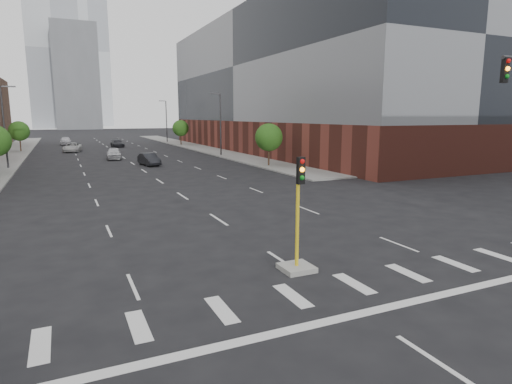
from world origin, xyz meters
TOP-DOWN VIEW (x-y plane):
  - sidewalk_left_far at (-15.00, 74.00)m, footprint 5.00×92.00m
  - sidewalk_right_far at (15.00, 74.00)m, footprint 5.00×92.00m
  - building_right_main at (29.50, 60.00)m, footprint 24.00×70.00m
  - tower_left at (-8.00, 220.00)m, footprint 22.00×22.00m
  - tower_right at (10.00, 260.00)m, footprint 20.00×20.00m
  - tower_mid at (0.00, 200.00)m, footprint 18.00×18.00m
  - median_traffic_signal at (0.00, 8.97)m, footprint 1.20×1.20m
  - streetlight_right_a at (13.41, 55.00)m, footprint 1.60×0.22m
  - streetlight_right_b at (13.41, 90.00)m, footprint 1.60×0.22m
  - streetlight_left at (-13.41, 50.00)m, footprint 1.60×0.22m
  - tree_left_far at (-14.00, 75.00)m, footprint 3.20×3.20m
  - tree_right_near at (14.00, 40.00)m, footprint 3.20×3.20m
  - tree_right_far at (14.00, 80.00)m, footprint 3.20×3.20m
  - car_near_left at (-1.50, 56.33)m, footprint 2.31×4.83m
  - car_mid_right at (1.50, 47.04)m, footprint 2.18×4.58m
  - car_far_left at (-6.32, 71.72)m, footprint 3.28×5.68m
  - car_deep_right at (1.75, 80.14)m, footprint 2.30×4.88m
  - car_distant at (-7.05, 90.35)m, footprint 2.28×5.06m

SIDE VIEW (x-z plane):
  - sidewalk_left_far at x=-15.00m, z-range 0.00..0.15m
  - sidewalk_right_far at x=15.00m, z-range 0.00..0.15m
  - car_deep_right at x=1.75m, z-range 0.00..1.38m
  - car_mid_right at x=1.50m, z-range 0.00..1.45m
  - car_far_left at x=-6.32m, z-range 0.00..1.49m
  - car_near_left at x=-1.50m, z-range 0.00..1.59m
  - car_distant at x=-7.05m, z-range 0.00..1.69m
  - median_traffic_signal at x=0.00m, z-range -1.23..3.17m
  - tree_left_far at x=-14.00m, z-range 0.97..5.82m
  - tree_right_near at x=14.00m, z-range 0.97..5.82m
  - tree_right_far at x=14.00m, z-range 0.97..5.82m
  - streetlight_right_a at x=13.41m, z-range 0.47..9.55m
  - streetlight_right_b at x=13.41m, z-range 0.47..9.55m
  - streetlight_left at x=-13.41m, z-range 0.47..9.55m
  - building_right_main at x=29.50m, z-range 0.00..22.00m
  - tower_mid at x=0.00m, z-range 0.00..44.00m
  - tower_left at x=-8.00m, z-range 0.00..70.00m
  - tower_right at x=10.00m, z-range 0.00..80.00m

